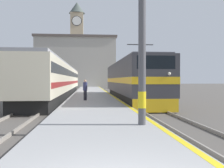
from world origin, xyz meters
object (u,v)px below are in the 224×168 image
object	(u,v)px
catenary_mast	(144,22)
clock_tower	(77,42)
passenger_train	(60,80)
locomotive_train	(130,81)
person_on_platform	(85,89)

from	to	relation	value
catenary_mast	clock_tower	xyz separation A→B (m)	(-5.10, 64.41, 8.46)
passenger_train	clock_tower	xyz separation A→B (m)	(0.38, 40.81, 10.54)
catenary_mast	locomotive_train	bearing A→B (deg)	82.62
locomotive_train	passenger_train	size ratio (longest dim) A/B	0.51
locomotive_train	catenary_mast	xyz separation A→B (m)	(-1.98, -15.32, 2.16)
person_on_platform	catenary_mast	bearing A→B (deg)	-78.99
locomotive_train	person_on_platform	distance (m)	5.71
locomotive_train	passenger_train	bearing A→B (deg)	132.00
locomotive_train	passenger_train	world-z (taller)	locomotive_train
locomotive_train	clock_tower	world-z (taller)	clock_tower
locomotive_train	passenger_train	xyz separation A→B (m)	(-7.47, 8.29, 0.09)
passenger_train	clock_tower	distance (m)	42.15
locomotive_train	passenger_train	distance (m)	11.16
person_on_platform	clock_tower	distance (m)	54.14
person_on_platform	clock_tower	size ratio (longest dim) A/B	0.07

